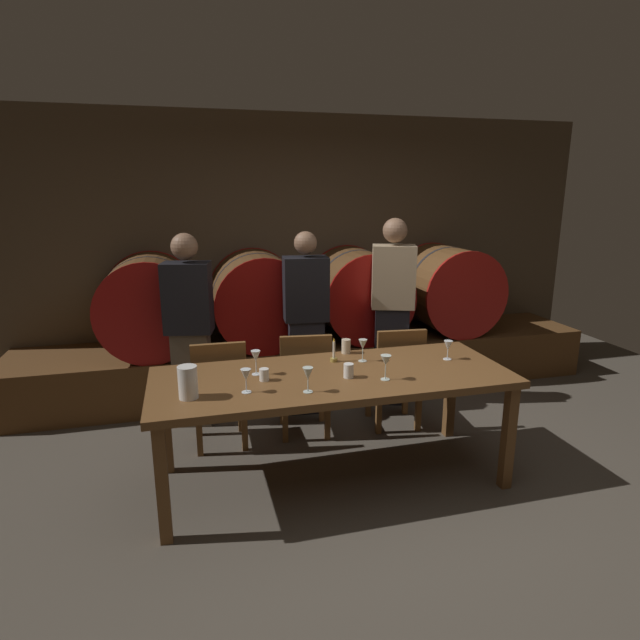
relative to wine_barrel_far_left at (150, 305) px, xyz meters
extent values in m
plane|color=#4C443A|center=(1.53, -2.09, -0.94)|extent=(8.24, 8.24, 0.00)
cube|color=brown|center=(1.53, 0.55, 0.42)|extent=(6.34, 0.24, 2.70)
cube|color=brown|center=(1.53, 0.00, -0.69)|extent=(5.71, 0.90, 0.49)
cylinder|color=#513319|center=(0.00, 0.00, 0.00)|extent=(0.88, 0.79, 0.88)
cylinder|color=#9E1411|center=(0.00, -0.41, 0.00)|extent=(0.90, 0.03, 0.90)
cylinder|color=#9E1411|center=(0.00, 0.41, 0.00)|extent=(0.90, 0.03, 0.90)
cylinder|color=#2D2D33|center=(0.00, 0.00, 0.00)|extent=(0.89, 0.04, 0.89)
cylinder|color=#513319|center=(1.00, 0.00, 0.00)|extent=(0.88, 0.79, 0.88)
cylinder|color=maroon|center=(1.00, -0.41, 0.00)|extent=(0.90, 0.03, 0.90)
cylinder|color=maroon|center=(1.00, 0.41, 0.00)|extent=(0.90, 0.03, 0.90)
cylinder|color=#2D2D33|center=(1.00, 0.00, 0.00)|extent=(0.89, 0.04, 0.89)
cylinder|color=#513319|center=(2.01, 0.00, 0.00)|extent=(0.88, 0.79, 0.88)
cylinder|color=maroon|center=(2.01, -0.41, 0.00)|extent=(0.90, 0.03, 0.90)
cylinder|color=maroon|center=(2.01, 0.41, 0.00)|extent=(0.90, 0.03, 0.90)
cylinder|color=#2D2D33|center=(2.01, 0.00, 0.00)|extent=(0.89, 0.04, 0.89)
cylinder|color=brown|center=(3.01, 0.00, 0.00)|extent=(0.88, 0.79, 0.88)
cylinder|color=#B21C16|center=(3.01, -0.41, 0.00)|extent=(0.90, 0.03, 0.90)
cylinder|color=#B21C16|center=(3.01, 0.41, 0.00)|extent=(0.90, 0.03, 0.90)
cylinder|color=#2D2D33|center=(3.01, 0.00, 0.00)|extent=(0.89, 0.04, 0.89)
cube|color=brown|center=(1.23, -1.76, -0.18)|extent=(2.37, 0.91, 0.05)
cube|color=brown|center=(0.13, -2.16, -0.57)|extent=(0.07, 0.07, 0.73)
cube|color=brown|center=(2.34, -2.16, -0.57)|extent=(0.07, 0.07, 0.73)
cube|color=brown|center=(0.13, -1.37, -0.57)|extent=(0.07, 0.07, 0.73)
cube|color=brown|center=(2.34, -1.37, -0.57)|extent=(0.07, 0.07, 0.73)
cube|color=brown|center=(0.53, -1.03, -0.50)|extent=(0.41, 0.41, 0.04)
cube|color=brown|center=(0.52, -1.21, -0.27)|extent=(0.40, 0.05, 0.42)
cube|color=brown|center=(0.70, -0.86, -0.73)|extent=(0.04, 0.04, 0.42)
cube|color=brown|center=(0.36, -0.85, -0.73)|extent=(0.04, 0.04, 0.42)
cube|color=brown|center=(0.69, -1.20, -0.73)|extent=(0.04, 0.04, 0.42)
cube|color=brown|center=(0.35, -1.19, -0.73)|extent=(0.04, 0.04, 0.42)
cube|color=brown|center=(1.21, -1.00, -0.50)|extent=(0.45, 0.45, 0.04)
cube|color=brown|center=(1.19, -1.17, -0.27)|extent=(0.40, 0.09, 0.42)
cube|color=brown|center=(1.40, -0.85, -0.73)|extent=(0.05, 0.05, 0.42)
cube|color=brown|center=(1.07, -0.81, -0.73)|extent=(0.05, 0.05, 0.42)
cube|color=brown|center=(1.36, -1.19, -0.73)|extent=(0.05, 0.05, 0.42)
cube|color=brown|center=(1.02, -1.14, -0.73)|extent=(0.05, 0.05, 0.42)
cube|color=brown|center=(1.98, -1.04, -0.50)|extent=(0.44, 0.44, 0.04)
cube|color=brown|center=(1.96, -1.22, -0.27)|extent=(0.40, 0.08, 0.42)
cube|color=brown|center=(2.17, -0.89, -0.73)|extent=(0.05, 0.05, 0.42)
cube|color=brown|center=(1.83, -0.86, -0.73)|extent=(0.05, 0.05, 0.42)
cube|color=brown|center=(2.14, -1.23, -0.73)|extent=(0.05, 0.05, 0.42)
cube|color=brown|center=(1.80, -1.19, -0.73)|extent=(0.05, 0.05, 0.42)
cube|color=brown|center=(0.34, -0.60, -0.53)|extent=(0.33, 0.26, 0.82)
cube|color=black|center=(0.34, -0.60, 0.17)|extent=(0.42, 0.31, 0.58)
sphere|color=#8C664C|center=(0.34, -0.60, 0.59)|extent=(0.21, 0.21, 0.21)
cube|color=black|center=(1.33, -0.60, -0.51)|extent=(0.32, 0.23, 0.86)
cube|color=black|center=(1.33, -0.60, 0.20)|extent=(0.40, 0.27, 0.55)
sphere|color=#8C664C|center=(1.33, -0.60, 0.59)|extent=(0.20, 0.20, 0.20)
cube|color=black|center=(2.14, -0.60, -0.48)|extent=(0.35, 0.29, 0.92)
cube|color=tan|center=(2.14, -0.60, 0.27)|extent=(0.44, 0.35, 0.56)
sphere|color=#8C664C|center=(2.14, -0.60, 0.68)|extent=(0.22, 0.22, 0.22)
cylinder|color=olive|center=(1.31, -1.52, -0.15)|extent=(0.05, 0.05, 0.02)
cylinder|color=#EDE5CC|center=(1.31, -1.52, -0.07)|extent=(0.02, 0.02, 0.12)
cone|color=yellow|center=(1.31, -1.52, 0.00)|extent=(0.01, 0.01, 0.02)
cylinder|color=white|center=(0.30, -1.93, -0.06)|extent=(0.11, 0.11, 0.20)
cylinder|color=white|center=(0.64, -1.94, -0.16)|extent=(0.06, 0.06, 0.00)
cylinder|color=white|center=(0.64, -1.94, -0.12)|extent=(0.01, 0.01, 0.07)
cone|color=white|center=(0.64, -1.94, -0.05)|extent=(0.06, 0.06, 0.07)
cylinder|color=white|center=(0.74, -1.64, -0.16)|extent=(0.06, 0.06, 0.00)
cylinder|color=white|center=(0.74, -1.64, -0.11)|extent=(0.01, 0.01, 0.08)
cone|color=white|center=(0.74, -1.64, -0.03)|extent=(0.06, 0.06, 0.08)
cylinder|color=silver|center=(1.00, -2.03, -0.16)|extent=(0.06, 0.06, 0.00)
cylinder|color=silver|center=(1.00, -2.03, -0.12)|extent=(0.01, 0.01, 0.07)
cone|color=silver|center=(1.00, -2.03, -0.04)|extent=(0.06, 0.06, 0.08)
cylinder|color=silver|center=(1.51, -1.57, -0.16)|extent=(0.06, 0.06, 0.00)
cylinder|color=silver|center=(1.51, -1.57, -0.11)|extent=(0.01, 0.01, 0.08)
cone|color=silver|center=(1.51, -1.57, -0.03)|extent=(0.06, 0.06, 0.07)
cylinder|color=silver|center=(1.53, -1.95, -0.16)|extent=(0.06, 0.06, 0.00)
cylinder|color=silver|center=(1.53, -1.95, -0.11)|extent=(0.01, 0.01, 0.09)
cone|color=silver|center=(1.53, -1.95, -0.03)|extent=(0.07, 0.07, 0.07)
cylinder|color=white|center=(2.12, -1.68, -0.16)|extent=(0.06, 0.06, 0.00)
cylinder|color=white|center=(2.12, -1.68, -0.12)|extent=(0.01, 0.01, 0.06)
cone|color=white|center=(2.12, -1.68, -0.05)|extent=(0.06, 0.06, 0.07)
cylinder|color=white|center=(0.78, -1.77, -0.12)|extent=(0.06, 0.06, 0.08)
cylinder|color=white|center=(1.31, -1.85, -0.11)|extent=(0.07, 0.07, 0.09)
cylinder|color=beige|center=(1.45, -1.36, -0.10)|extent=(0.07, 0.07, 0.11)
camera|label=1|loc=(0.32, -4.88, 1.04)|focal=29.11mm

